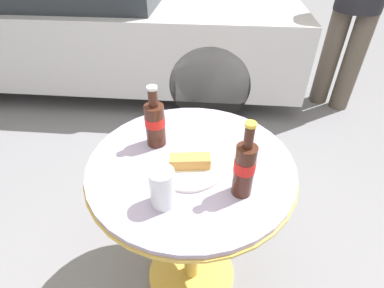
{
  "coord_description": "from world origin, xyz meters",
  "views": [
    {
      "loc": [
        0.07,
        -0.78,
        1.44
      ],
      "look_at": [
        0.0,
        0.04,
        0.8
      ],
      "focal_mm": 28.0,
      "sensor_mm": 36.0,
      "label": 1
    }
  ],
  "objects_px": {
    "cola_bottle_left": "(244,168)",
    "lunch_plate_near": "(190,165)",
    "drinking_glass": "(162,189)",
    "parked_car": "(88,15)",
    "bistro_table": "(191,197)",
    "cola_bottle_right": "(155,123)"
  },
  "relations": [
    {
      "from": "drinking_glass",
      "to": "lunch_plate_near",
      "type": "distance_m",
      "value": 0.18
    },
    {
      "from": "cola_bottle_left",
      "to": "drinking_glass",
      "type": "height_order",
      "value": "cola_bottle_left"
    },
    {
      "from": "bistro_table",
      "to": "parked_car",
      "type": "relative_size",
      "value": 0.19
    },
    {
      "from": "drinking_glass",
      "to": "lunch_plate_near",
      "type": "xyz_separation_m",
      "value": [
        0.06,
        0.16,
        -0.04
      ]
    },
    {
      "from": "cola_bottle_left",
      "to": "lunch_plate_near",
      "type": "bearing_deg",
      "value": 151.38
    },
    {
      "from": "parked_car",
      "to": "drinking_glass",
      "type": "bearing_deg",
      "value": -64.3
    },
    {
      "from": "drinking_glass",
      "to": "cola_bottle_right",
      "type": "bearing_deg",
      "value": 104.39
    },
    {
      "from": "parked_car",
      "to": "bistro_table",
      "type": "bearing_deg",
      "value": -61.2
    },
    {
      "from": "bistro_table",
      "to": "cola_bottle_left",
      "type": "bearing_deg",
      "value": -36.98
    },
    {
      "from": "cola_bottle_left",
      "to": "cola_bottle_right",
      "type": "bearing_deg",
      "value": 144.23
    },
    {
      "from": "bistro_table",
      "to": "cola_bottle_left",
      "type": "height_order",
      "value": "cola_bottle_left"
    },
    {
      "from": "cola_bottle_right",
      "to": "lunch_plate_near",
      "type": "distance_m",
      "value": 0.2
    },
    {
      "from": "cola_bottle_left",
      "to": "cola_bottle_right",
      "type": "relative_size",
      "value": 1.1
    },
    {
      "from": "drinking_glass",
      "to": "parked_car",
      "type": "height_order",
      "value": "parked_car"
    },
    {
      "from": "drinking_glass",
      "to": "parked_car",
      "type": "distance_m",
      "value": 2.76
    },
    {
      "from": "cola_bottle_left",
      "to": "lunch_plate_near",
      "type": "relative_size",
      "value": 1.13
    },
    {
      "from": "drinking_glass",
      "to": "parked_car",
      "type": "xyz_separation_m",
      "value": [
        -1.2,
        2.48,
        -0.21
      ]
    },
    {
      "from": "lunch_plate_near",
      "to": "drinking_glass",
      "type": "bearing_deg",
      "value": -112.39
    },
    {
      "from": "bistro_table",
      "to": "cola_bottle_right",
      "type": "height_order",
      "value": "cola_bottle_right"
    },
    {
      "from": "cola_bottle_right",
      "to": "drinking_glass",
      "type": "distance_m",
      "value": 0.3
    },
    {
      "from": "cola_bottle_right",
      "to": "parked_car",
      "type": "distance_m",
      "value": 2.48
    },
    {
      "from": "bistro_table",
      "to": "cola_bottle_left",
      "type": "relative_size",
      "value": 2.9
    }
  ]
}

